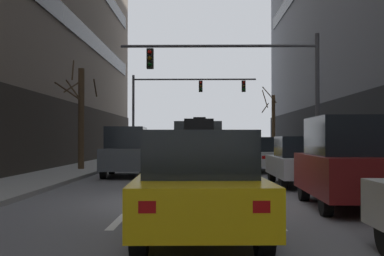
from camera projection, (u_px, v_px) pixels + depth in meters
The scene contains 28 objects.
ground_plane at pixel (197, 202), 13.05m from camera, with size 120.00×120.00×0.00m, color slate.
lane_stripe_l1_s3 at pixel (118, 221), 10.07m from camera, with size 0.16×2.00×0.01m, color silver.
lane_stripe_l1_s4 at pixel (145, 194), 15.07m from camera, with size 0.16×2.00×0.01m, color silver.
lane_stripe_l1_s5 at pixel (159, 180), 20.07m from camera, with size 0.16×2.00×0.01m, color silver.
lane_stripe_l1_s6 at pixel (167, 172), 25.07m from camera, with size 0.16×2.00×0.01m, color silver.
lane_stripe_l1_s7 at pixel (173, 166), 30.06m from camera, with size 0.16×2.00×0.01m, color silver.
lane_stripe_l1_s8 at pixel (176, 162), 35.06m from camera, with size 0.16×2.00×0.01m, color silver.
lane_stripe_l1_s9 at pixel (179, 159), 40.06m from camera, with size 0.16×2.00×0.01m, color silver.
lane_stripe_l1_s10 at pixel (182, 157), 45.06m from camera, with size 0.16×2.00×0.01m, color silver.
lane_stripe_l2_s3 at pixel (275, 222), 10.02m from camera, with size 0.16×2.00×0.01m, color silver.
lane_stripe_l2_s4 at pixel (250, 194), 15.02m from camera, with size 0.16×2.00×0.01m, color silver.
lane_stripe_l2_s5 at pixel (238, 180), 20.02m from camera, with size 0.16×2.00×0.01m, color silver.
lane_stripe_l2_s6 at pixel (230, 172), 25.02m from camera, with size 0.16×2.00×0.01m, color silver.
lane_stripe_l2_s7 at pixel (225, 166), 30.02m from camera, with size 0.16×2.00×0.01m, color silver.
lane_stripe_l2_s8 at pixel (222, 162), 35.02m from camera, with size 0.16×2.00×0.01m, color silver.
lane_stripe_l2_s9 at pixel (219, 159), 40.02m from camera, with size 0.16×2.00×0.01m, color silver.
lane_stripe_l2_s10 at pixel (217, 157), 45.01m from camera, with size 0.16×2.00×0.01m, color silver.
taxi_driving_0 at pixel (198, 185), 8.35m from camera, with size 2.07×4.63×1.90m.
taxi_driving_1 at pixel (200, 152), 19.30m from camera, with size 2.07×4.59×2.37m.
car_driving_2 at pixel (126, 152), 22.06m from camera, with size 1.94×4.33×2.07m.
taxi_driving_3 at pixel (198, 149), 39.94m from camera, with size 1.88×4.24×1.74m.
car_parked_1 at pixel (348, 162), 12.07m from camera, with size 1.91×4.35×2.08m.
car_parked_2 at pixel (301, 162), 17.62m from camera, with size 1.85×4.41×1.65m.
car_parked_3 at pixel (271, 155), 25.17m from camera, with size 1.95×4.45×1.65m.
traffic_signal_0 at pixel (255, 77), 21.75m from camera, with size 8.23×0.35×5.79m.
traffic_signal_1 at pixel (177, 97), 39.23m from camera, with size 9.23×0.35×6.18m.
street_tree_0 at pixel (81, 116), 25.15m from camera, with size 2.00×2.10×5.24m.
street_tree_1 at pixel (273, 124), 39.70m from camera, with size 1.08×1.80×5.36m.
Camera 1 is at (0.07, -13.08, 1.59)m, focal length 49.29 mm.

